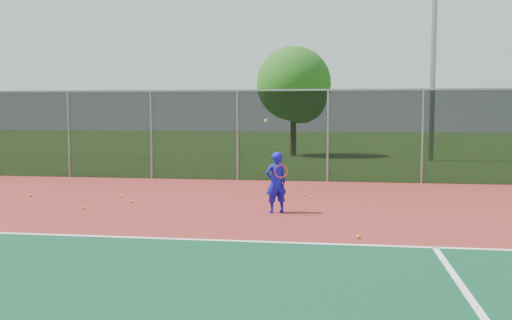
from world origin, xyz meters
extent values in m
plane|color=#2E5B1A|center=(0.00, 0.00, 0.00)|extent=(120.00, 120.00, 0.00)
cube|color=maroon|center=(0.00, 2.00, 0.01)|extent=(30.00, 20.00, 0.02)
cube|color=white|center=(2.00, 3.00, 0.03)|extent=(22.00, 0.10, 0.00)
cube|color=black|center=(0.00, 12.00, 1.52)|extent=(30.00, 0.04, 3.00)
cube|color=gray|center=(0.00, 12.00, 3.02)|extent=(30.00, 0.06, 0.06)
imported|color=#1413B8|center=(-1.02, 5.99, 0.71)|extent=(0.60, 0.53, 1.39)
cylinder|color=black|center=(-0.87, 5.74, 0.70)|extent=(0.03, 0.15, 0.27)
torus|color=#A51414|center=(-0.87, 5.64, 1.00)|extent=(0.30, 0.13, 0.29)
sphere|color=#B3C717|center=(-1.27, 6.09, 2.11)|extent=(0.07, 0.07, 0.07)
sphere|color=#B3C717|center=(-7.84, 7.42, 0.06)|extent=(0.07, 0.07, 0.07)
sphere|color=#B3C717|center=(-0.54, 8.57, 0.06)|extent=(0.07, 0.07, 0.07)
sphere|color=#B3C717|center=(0.75, 3.55, 0.06)|extent=(0.07, 0.07, 0.07)
sphere|color=#B3C717|center=(-4.78, 6.84, 0.06)|extent=(0.07, 0.07, 0.07)
sphere|color=#B3C717|center=(-5.53, 5.71, 0.06)|extent=(0.07, 0.07, 0.07)
sphere|color=#B3C717|center=(-5.39, 7.69, 0.06)|extent=(0.07, 0.07, 0.07)
cylinder|color=gray|center=(4.67, 21.08, 6.20)|extent=(0.24, 0.24, 12.40)
cylinder|color=#382614|center=(-2.04, 23.19, 1.10)|extent=(0.30, 0.30, 2.19)
sphere|color=#1B4F15|center=(-2.04, 23.19, 3.78)|extent=(3.90, 3.90, 3.90)
sphere|color=#1B4F15|center=(-1.64, 22.89, 3.05)|extent=(2.68, 2.68, 2.68)
camera|label=1|loc=(0.40, -6.75, 2.31)|focal=40.00mm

